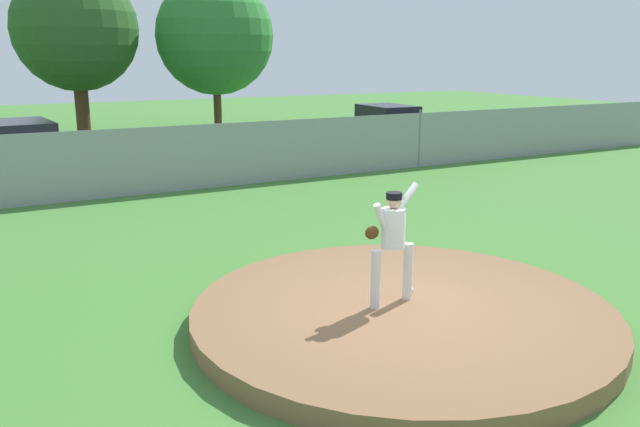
{
  "coord_description": "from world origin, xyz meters",
  "views": [
    {
      "loc": [
        -4.83,
        -6.55,
        3.52
      ],
      "look_at": [
        0.03,
        2.36,
        1.02
      ],
      "focal_mm": 35.97,
      "sensor_mm": 36.0,
      "label": 1
    }
  ],
  "objects_px": {
    "baseball": "(411,290)",
    "parked_car_navy": "(387,128)",
    "pitcher_youth": "(392,236)",
    "parked_car_silver": "(21,151)",
    "traffic_cone_orange": "(123,176)"
  },
  "relations": [
    {
      "from": "pitcher_youth",
      "to": "parked_car_silver",
      "type": "relative_size",
      "value": 0.34
    },
    {
      "from": "baseball",
      "to": "parked_car_navy",
      "type": "xyz_separation_m",
      "value": [
        9.05,
        13.83,
        0.5
      ]
    },
    {
      "from": "parked_car_navy",
      "to": "parked_car_silver",
      "type": "height_order",
      "value": "parked_car_silver"
    },
    {
      "from": "baseball",
      "to": "parked_car_navy",
      "type": "relative_size",
      "value": 0.02
    },
    {
      "from": "pitcher_youth",
      "to": "parked_car_navy",
      "type": "height_order",
      "value": "pitcher_youth"
    },
    {
      "from": "baseball",
      "to": "pitcher_youth",
      "type": "bearing_deg",
      "value": -158.03
    },
    {
      "from": "parked_car_navy",
      "to": "traffic_cone_orange",
      "type": "xyz_separation_m",
      "value": [
        -10.69,
        -2.7,
        -0.54
      ]
    },
    {
      "from": "baseball",
      "to": "traffic_cone_orange",
      "type": "height_order",
      "value": "traffic_cone_orange"
    },
    {
      "from": "pitcher_youth",
      "to": "parked_car_silver",
      "type": "bearing_deg",
      "value": 104.07
    },
    {
      "from": "parked_car_silver",
      "to": "traffic_cone_orange",
      "type": "xyz_separation_m",
      "value": [
        2.34,
        -2.59,
        -0.55
      ]
    },
    {
      "from": "baseball",
      "to": "parked_car_navy",
      "type": "height_order",
      "value": "parked_car_navy"
    },
    {
      "from": "parked_car_navy",
      "to": "parked_car_silver",
      "type": "bearing_deg",
      "value": -179.54
    },
    {
      "from": "baseball",
      "to": "parked_car_navy",
      "type": "bearing_deg",
      "value": 56.79
    },
    {
      "from": "pitcher_youth",
      "to": "parked_car_silver",
      "type": "xyz_separation_m",
      "value": [
        -3.49,
        13.92,
        -0.4
      ]
    },
    {
      "from": "pitcher_youth",
      "to": "baseball",
      "type": "bearing_deg",
      "value": 21.97
    }
  ]
}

